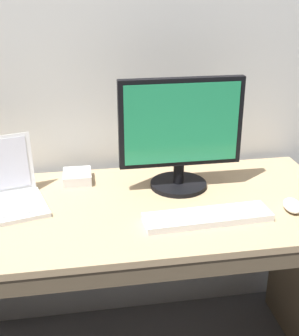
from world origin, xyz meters
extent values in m
cube|color=tan|center=(0.00, 0.00, 0.76)|extent=(1.57, 0.69, 0.02)
cube|color=brown|center=(0.00, -0.33, 0.72)|extent=(1.51, 0.02, 0.06)
cylinder|color=black|center=(0.22, 0.13, 0.78)|extent=(0.22, 0.22, 0.02)
cylinder|color=black|center=(0.22, 0.13, 0.83)|extent=(0.04, 0.04, 0.08)
cube|color=black|center=(0.22, 0.11, 1.04)|extent=(0.46, 0.03, 0.33)
cube|color=#23935B|center=(0.22, 0.09, 1.04)|extent=(0.42, 0.00, 0.29)
cube|color=white|center=(0.26, -0.15, 0.79)|extent=(0.44, 0.13, 0.02)
cube|color=silver|center=(0.26, -0.15, 0.80)|extent=(0.41, 0.11, 0.00)
ellipsoid|color=white|center=(0.57, -0.13, 0.79)|extent=(0.08, 0.12, 0.03)
cube|color=silver|center=(-0.16, 0.24, 0.79)|extent=(0.11, 0.12, 0.04)
camera|label=1|loc=(-0.16, -1.47, 1.55)|focal=49.94mm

